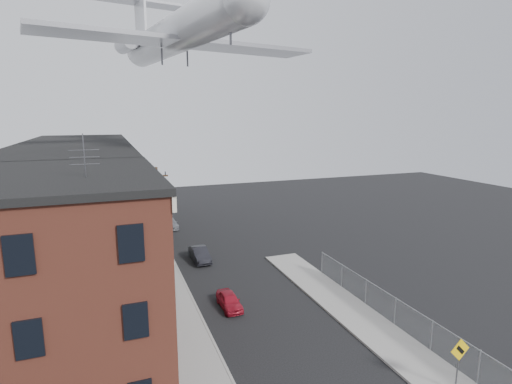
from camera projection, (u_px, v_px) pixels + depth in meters
sidewalk_left at (154, 253)px, 38.01m from camera, size 3.00×62.00×0.12m
sidewalk_right at (364, 322)px, 25.27m from camera, size 3.00×26.00×0.12m
curb_left at (169, 251)px, 38.51m from camera, size 0.15×62.00×0.14m
curb_right at (345, 326)px, 24.76m from camera, size 0.15×26.00×0.14m
corner_building at (51, 279)px, 19.18m from camera, size 10.31×12.30×12.15m
row_house_a at (68, 228)px, 27.94m from camera, size 11.98×7.00×10.30m
row_house_b at (75, 207)px, 34.37m from camera, size 11.98×7.00×10.30m
row_house_c at (79, 193)px, 40.81m from camera, size 11.98×7.00×10.30m
row_house_d at (83, 183)px, 47.25m from camera, size 11.98×7.00×10.30m
row_house_e at (85, 175)px, 53.68m from camera, size 11.98×7.00×10.30m
chainlink_fence at (395, 311)px, 24.69m from camera, size 0.06×18.06×1.90m
warning_sign at (459, 357)px, 18.50m from camera, size 1.10×0.11×2.80m
utility_pole at (158, 221)px, 31.60m from camera, size 1.80×0.26×9.00m
street_tree at (150, 209)px, 41.07m from camera, size 3.22×3.20×5.20m
car_near at (229, 300)px, 27.14m from camera, size 1.29×3.13×1.06m
car_mid at (200, 254)px, 35.97m from camera, size 1.39×3.81×1.25m
car_far at (170, 223)px, 46.69m from camera, size 1.65×3.88×1.12m
airplane at (175, 34)px, 35.32m from camera, size 24.40×27.88×8.01m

